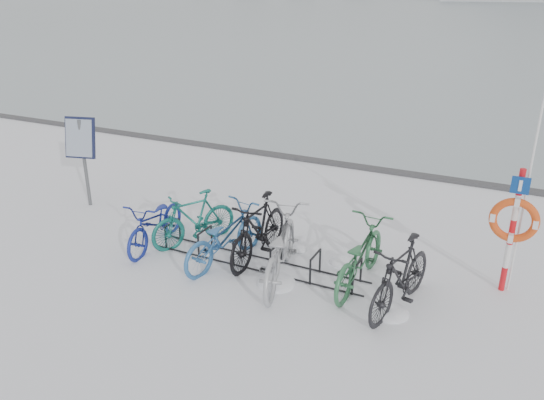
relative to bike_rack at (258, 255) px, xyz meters
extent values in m
plane|color=white|center=(0.00, 0.00, -0.18)|extent=(900.00, 900.00, 0.00)
cube|color=#9EADB3|center=(0.00, 155.00, -0.17)|extent=(400.00, 298.00, 0.02)
cube|color=#3F3F42|center=(0.00, 5.90, -0.13)|extent=(400.00, 0.25, 0.10)
cylinder|color=black|center=(-1.80, -0.22, 0.04)|extent=(0.04, 0.04, 0.44)
cylinder|color=black|center=(-1.80, 0.22, 0.04)|extent=(0.04, 0.04, 0.44)
cylinder|color=black|center=(-1.80, 0.00, 0.26)|extent=(0.04, 0.44, 0.04)
cylinder|color=black|center=(-1.08, -0.22, 0.04)|extent=(0.04, 0.04, 0.44)
cylinder|color=black|center=(-1.08, 0.22, 0.04)|extent=(0.04, 0.04, 0.44)
cylinder|color=black|center=(-1.08, 0.00, 0.26)|extent=(0.04, 0.44, 0.04)
cylinder|color=black|center=(-0.36, -0.22, 0.04)|extent=(0.04, 0.04, 0.44)
cylinder|color=black|center=(-0.36, 0.22, 0.04)|extent=(0.04, 0.04, 0.44)
cylinder|color=black|center=(-0.36, 0.00, 0.26)|extent=(0.04, 0.44, 0.04)
cylinder|color=black|center=(0.36, -0.22, 0.04)|extent=(0.04, 0.04, 0.44)
cylinder|color=black|center=(0.36, 0.22, 0.04)|extent=(0.04, 0.04, 0.44)
cylinder|color=black|center=(0.36, 0.00, 0.26)|extent=(0.04, 0.44, 0.04)
cylinder|color=black|center=(1.08, -0.22, 0.04)|extent=(0.04, 0.04, 0.44)
cylinder|color=black|center=(1.08, 0.22, 0.04)|extent=(0.04, 0.04, 0.44)
cylinder|color=black|center=(1.08, 0.00, 0.26)|extent=(0.04, 0.44, 0.04)
cylinder|color=black|center=(1.80, -0.22, 0.04)|extent=(0.04, 0.04, 0.44)
cylinder|color=black|center=(1.80, 0.22, 0.04)|extent=(0.04, 0.04, 0.44)
cylinder|color=black|center=(1.80, 0.00, 0.26)|extent=(0.04, 0.44, 0.04)
cylinder|color=black|center=(0.00, -0.22, -0.16)|extent=(4.00, 0.03, 0.03)
cylinder|color=black|center=(0.00, 0.22, -0.16)|extent=(4.00, 0.03, 0.03)
cylinder|color=#595B5E|center=(-4.64, 0.80, 0.78)|extent=(0.08, 0.08, 1.93)
cube|color=black|center=(-4.64, 0.77, 1.37)|extent=(0.71, 0.41, 0.87)
cube|color=#8C99AD|center=(-4.64, 0.73, 1.37)|extent=(0.63, 0.33, 0.78)
cylinder|color=red|center=(3.92, 0.98, 0.02)|extent=(0.09, 0.09, 0.41)
cylinder|color=silver|center=(3.92, 0.98, 0.43)|extent=(0.09, 0.09, 0.41)
cylinder|color=red|center=(3.92, 0.98, 0.84)|extent=(0.09, 0.09, 0.41)
cylinder|color=silver|center=(3.92, 0.98, 1.25)|extent=(0.09, 0.09, 0.41)
cylinder|color=red|center=(3.92, 0.98, 1.66)|extent=(0.09, 0.09, 0.41)
torus|color=#D84614|center=(3.92, 0.89, 1.08)|extent=(0.72, 0.12, 0.72)
cube|color=navy|center=(3.92, 0.90, 1.64)|extent=(0.26, 0.03, 0.26)
cylinder|color=silver|center=(4.01, 1.03, 1.68)|extent=(0.03, 0.03, 3.73)
imported|color=navy|center=(-2.06, -0.14, 0.31)|extent=(0.86, 1.92, 0.97)
imported|color=#146157|center=(-1.48, 0.25, 0.34)|extent=(1.26, 1.77, 1.05)
imported|color=#2D619A|center=(-0.57, -0.14, 0.35)|extent=(1.06, 2.10, 1.05)
imported|color=black|center=(-0.10, 0.24, 0.41)|extent=(0.60, 1.99, 1.19)
imported|color=#999BA0|center=(0.53, -0.24, 0.41)|extent=(1.31, 2.39, 1.19)
imported|color=#2E6940|center=(1.76, 0.18, 0.35)|extent=(0.81, 2.07, 1.07)
imported|color=black|center=(2.53, -0.24, 0.39)|extent=(0.94, 1.97, 1.14)
ellipsoid|color=white|center=(1.33, 0.73, -0.18)|extent=(0.51, 0.51, 0.18)
ellipsoid|color=white|center=(0.40, 0.82, -0.18)|extent=(0.37, 0.37, 0.13)
ellipsoid|color=white|center=(-2.39, 0.19, -0.18)|extent=(0.45, 0.45, 0.16)
ellipsoid|color=white|center=(0.58, -0.44, -0.18)|extent=(0.65, 0.65, 0.23)
ellipsoid|color=white|center=(2.47, -0.46, -0.18)|extent=(0.58, 0.58, 0.20)
camera|label=1|loc=(3.84, -7.27, 4.34)|focal=35.00mm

